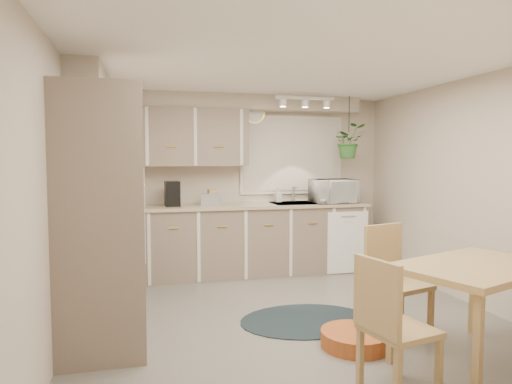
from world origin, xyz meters
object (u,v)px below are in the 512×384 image
chair_left (399,326)px  braided_rug (306,320)px  dining_table (475,313)px  pet_bed (355,339)px  microwave (334,188)px  chair_back (400,282)px

chair_left → braided_rug: bearing=172.2°
dining_table → chair_left: (-0.81, -0.28, 0.08)m
pet_bed → dining_table: bearing=-32.5°
dining_table → pet_bed: 0.94m
dining_table → chair_left: 0.86m
microwave → braided_rug: bearing=-122.1°
chair_back → microwave: microwave is taller
pet_bed → braided_rug: bearing=105.3°
chair_left → pet_bed: size_ratio=1.61×
microwave → chair_back: bearing=-101.2°
chair_left → microwave: 3.41m
chair_left → chair_back: bearing=135.9°
chair_back → braided_rug: (-0.66, 0.54, -0.47)m
dining_table → microwave: (0.12, 2.93, 0.76)m
braided_rug → pet_bed: pet_bed is taller
braided_rug → pet_bed: (0.18, -0.67, 0.06)m
dining_table → microwave: size_ratio=2.02×
dining_table → chair_back: 0.67m
dining_table → microwave: 3.03m
chair_back → pet_bed: chair_back is taller
chair_left → microwave: (0.93, 3.21, 0.69)m
dining_table → microwave: microwave is taller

